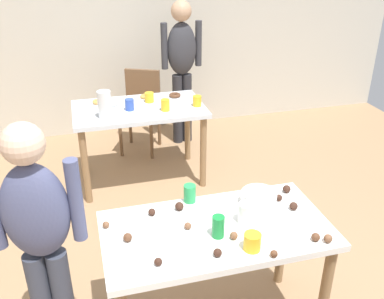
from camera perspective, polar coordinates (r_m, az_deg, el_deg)
The scene contains 35 objects.
wall_back at distance 5.18m, azimuth -6.85°, elevation 16.61°, with size 6.40×0.10×2.60m, color beige.
dining_table_near at distance 2.45m, azimuth 3.17°, elevation -12.26°, with size 1.23×0.65×0.75m.
dining_table_far at distance 4.06m, azimuth -6.91°, elevation 4.11°, with size 1.19×0.69×0.75m.
chair_far_table at distance 4.77m, azimuth -6.70°, elevation 5.72°, with size 0.53×0.53×0.87m.
person_girl_near at distance 2.28m, azimuth -19.32°, elevation -10.33°, with size 0.45×0.23×1.45m.
person_adult_far at distance 4.75m, azimuth -1.35°, elevation 11.55°, with size 0.45×0.22×1.57m.
mixing_bowl at distance 2.57m, azimuth 8.75°, elevation -6.36°, with size 0.21×0.21×0.08m, color white.
soda_can at distance 2.29m, azimuth 3.46°, elevation -10.06°, with size 0.07×0.07×0.12m, color #198438.
fork_near at distance 2.16m, azimuth -1.03°, elevation -14.61°, with size 0.17×0.02×0.01m, color silver.
cup_near_0 at distance 2.23m, azimuth 7.92°, elevation -11.90°, with size 0.09×0.09×0.09m, color yellow.
cup_near_1 at distance 2.41m, azimuth 7.09°, elevation -8.27°, with size 0.09×0.09×0.12m, color white.
cup_near_2 at distance 2.56m, azimuth -0.30°, elevation -5.78°, with size 0.07×0.07×0.11m, color green.
cake_ball_0 at distance 2.47m, azimuth -5.29°, elevation -8.17°, with size 0.04×0.04×0.04m, color #3D2319.
cake_ball_1 at distance 2.19m, azimuth 3.38°, elevation -13.37°, with size 0.04×0.04×0.04m, color #3D2319.
cake_ball_2 at distance 2.73m, azimuth 12.31°, elevation -5.08°, with size 0.05×0.05×0.05m, color #3D2319.
cake_ball_3 at distance 2.36m, azimuth -0.55°, elevation -9.98°, with size 0.04×0.04×0.04m, color brown.
cake_ball_4 at distance 2.42m, azimuth -11.23°, elevation -9.65°, with size 0.04×0.04×0.04m, color brown.
cake_ball_5 at distance 2.51m, azimuth -1.67°, elevation -7.45°, with size 0.05×0.05×0.05m, color #3D2319.
cake_ball_6 at distance 2.15m, azimuth -4.47°, elevation -14.47°, with size 0.04×0.04×0.04m, color #3D2319.
cake_ball_7 at distance 2.30m, azimuth -8.45°, elevation -11.34°, with size 0.05×0.05×0.05m, color brown.
cake_ball_8 at distance 2.57m, azimuth 13.18°, elevation -7.24°, with size 0.05×0.05×0.05m, color #3D2319.
cake_ball_9 at distance 2.22m, azimuth 10.71°, elevation -13.30°, with size 0.04×0.04×0.04m, color brown.
cake_ball_10 at distance 2.37m, azimuth 15.91°, elevation -10.99°, with size 0.04×0.04×0.04m, color brown.
cake_ball_11 at distance 2.38m, azimuth 17.41°, elevation -11.07°, with size 0.04×0.04×0.04m, color brown.
cake_ball_12 at distance 2.30m, azimuth 5.51°, elevation -11.18°, with size 0.04×0.04×0.04m, color brown.
cake_ball_13 at distance 2.64m, azimuth 11.33°, elevation -6.22°, with size 0.04×0.04×0.04m, color #3D2319.
pitcher_far at distance 3.77m, azimuth -11.38°, elevation 5.77°, with size 0.12×0.12×0.24m, color white.
cup_far_0 at distance 3.89m, azimuth -3.52°, elevation 5.84°, with size 0.08×0.08×0.11m, color yellow.
cup_far_1 at distance 4.12m, azimuth -5.63°, elevation 6.82°, with size 0.08×0.08×0.09m, color yellow.
cup_far_2 at distance 4.00m, azimuth 0.67°, elevation 6.38°, with size 0.08×0.08×0.10m, color yellow.
cup_far_3 at distance 3.94m, azimuth -8.20°, elevation 5.84°, with size 0.08×0.08×0.10m, color #3351B2.
donut_far_0 at distance 4.17m, azimuth -12.19°, elevation 6.16°, with size 0.11×0.11×0.03m, color gold.
donut_far_1 at distance 4.09m, azimuth -10.46°, elevation 5.93°, with size 0.10×0.10×0.03m, color white.
donut_far_2 at distance 4.25m, azimuth -2.27°, elevation 7.14°, with size 0.11×0.11×0.03m, color brown.
donut_far_3 at distance 4.24m, azimuth -6.16°, elevation 6.94°, with size 0.10×0.10×0.03m, color gold.
Camera 1 is at (-0.76, -1.84, 2.17)m, focal length 40.66 mm.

